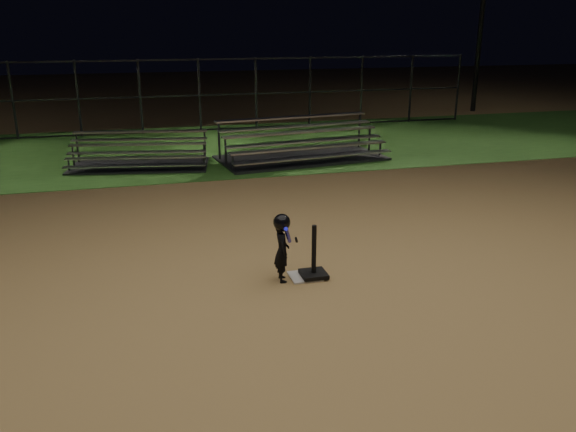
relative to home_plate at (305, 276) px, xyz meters
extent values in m
plane|color=#A5814A|center=(0.00, 0.00, -0.01)|extent=(80.00, 80.00, 0.00)
cube|color=#2A5A1D|center=(0.00, 10.00, -0.01)|extent=(60.00, 8.00, 0.01)
cube|color=beige|center=(0.00, 0.00, 0.00)|extent=(0.45, 0.45, 0.02)
cube|color=black|center=(0.12, -0.04, 0.04)|extent=(0.38, 0.38, 0.06)
cylinder|color=black|center=(0.12, -0.04, 0.44)|extent=(0.07, 0.07, 0.74)
imported|color=black|center=(-0.36, -0.02, 0.45)|extent=(0.24, 0.35, 0.93)
sphere|color=black|center=(-0.36, -0.02, 0.90)|extent=(0.25, 0.25, 0.25)
cylinder|color=#1A19DA|center=(-0.31, -0.17, 0.75)|extent=(0.25, 0.57, 0.43)
cylinder|color=black|center=(-0.15, -0.05, 0.62)|extent=(0.10, 0.19, 0.14)
cube|color=#AAAAAF|center=(-2.30, 7.51, 0.34)|extent=(3.53, 0.83, 0.04)
cube|color=#AAAAAF|center=(-2.35, 7.26, 0.18)|extent=(3.53, 0.83, 0.03)
cube|color=#AAAAAF|center=(-2.22, 7.99, 0.59)|extent=(3.53, 0.83, 0.04)
cube|color=#AAAAAF|center=(-2.26, 7.74, 0.43)|extent=(3.53, 0.83, 0.03)
cube|color=#AAAAAF|center=(-2.13, 8.47, 0.84)|extent=(3.53, 0.83, 0.04)
cube|color=#AAAAAF|center=(-2.18, 8.22, 0.68)|extent=(3.53, 0.83, 0.03)
cube|color=#38383D|center=(-2.22, 7.99, 0.01)|extent=(3.80, 2.32, 0.05)
cube|color=silver|center=(2.24, 7.14, 0.44)|extent=(4.53, 0.85, 0.05)
cube|color=silver|center=(2.28, 6.83, 0.24)|extent=(4.53, 0.85, 0.03)
cube|color=silver|center=(2.16, 7.76, 0.76)|extent=(4.53, 0.85, 0.05)
cube|color=silver|center=(2.20, 7.45, 0.55)|extent=(4.53, 0.85, 0.03)
cube|color=silver|center=(2.08, 8.38, 1.08)|extent=(4.53, 0.85, 0.05)
cube|color=silver|center=(2.12, 8.06, 0.87)|extent=(4.53, 0.85, 0.03)
cube|color=#38383D|center=(2.16, 7.76, 0.02)|extent=(4.78, 2.77, 0.07)
cube|color=#38383D|center=(0.00, 13.00, 0.04)|extent=(20.00, 0.05, 0.05)
cube|color=#38383D|center=(0.00, 13.00, 1.24)|extent=(20.00, 0.05, 0.05)
cube|color=#38383D|center=(0.00, 13.00, 2.44)|extent=(20.00, 0.05, 0.05)
cylinder|color=#38383D|center=(-5.00, 13.00, 1.24)|extent=(0.08, 0.08, 2.50)
cylinder|color=#38383D|center=(0.00, 13.00, 1.24)|extent=(0.08, 0.08, 2.50)
cylinder|color=#38383D|center=(5.00, 13.00, 1.24)|extent=(0.08, 0.08, 2.50)
cylinder|color=#38383D|center=(10.00, 13.00, 1.24)|extent=(0.08, 0.08, 2.50)
cylinder|color=#2D2D30|center=(12.00, 15.00, 3.99)|extent=(0.20, 0.20, 8.00)
camera|label=1|loc=(-2.33, -7.80, 3.63)|focal=36.77mm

